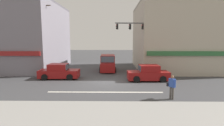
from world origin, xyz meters
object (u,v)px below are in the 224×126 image
Objects in this scene: sedan_crossing_center at (59,72)px; street_tree at (160,39)px; utility_pole_near_left at (46,38)px; sedan_parked_curbside at (148,74)px; pedestrian_foreground_with_bag at (172,86)px; traffic_light_mast at (146,38)px; van_crossing_leftbound at (108,63)px.

street_tree is at bearing 23.92° from sedan_crossing_center.
sedan_crossing_center is at bearing -48.69° from utility_pole_near_left.
pedestrian_foreground_with_bag reaches higher than sedan_parked_curbside.
utility_pole_near_left reaches higher than traffic_light_mast.
street_tree is 3.49× the size of pedestrian_foreground_with_bag.
pedestrian_foreground_with_bag is at bearing -87.73° from traffic_light_mast.
sedan_crossing_center is at bearing -156.08° from street_tree.
van_crossing_leftbound is (-4.28, 5.82, 0.29)m from sedan_parked_curbside.
traffic_light_mast is 9.01m from pedestrian_foreground_with_bag.
traffic_light_mast is 10.25m from sedan_crossing_center.
sedan_crossing_center is at bearing -168.80° from traffic_light_mast.
utility_pole_near_left is 4.95m from sedan_crossing_center.
pedestrian_foreground_with_bag is (0.51, -5.67, 0.24)m from sedan_parked_curbside.
traffic_light_mast is (-2.43, -3.39, 0.12)m from street_tree.
sedan_crossing_center is at bearing -134.79° from van_crossing_leftbound.
utility_pole_near_left is at bearing 163.78° from sedan_parked_curbside.
traffic_light_mast is 6.37m from van_crossing_leftbound.
utility_pole_near_left is at bearing 176.83° from traffic_light_mast.
traffic_light_mast is 3.71× the size of pedestrian_foreground_with_bag.
street_tree reaches higher than van_crossing_leftbound.
van_crossing_leftbound reaches higher than sedan_crossing_center.
van_crossing_leftbound reaches higher than pedestrian_foreground_with_bag.
street_tree is 7.47m from sedan_parked_curbside.
traffic_light_mast is (11.62, -0.64, -0.07)m from utility_pole_near_left.
pedestrian_foreground_with_bag is at bearing -100.12° from street_tree.
sedan_parked_curbside is 7.23m from van_crossing_leftbound.
sedan_parked_curbside is (-0.17, -2.69, -3.59)m from traffic_light_mast.
street_tree is at bearing 66.80° from sedan_parked_curbside.
sedan_parked_curbside is 5.70m from pedestrian_foreground_with_bag.
sedan_crossing_center is 0.89× the size of van_crossing_leftbound.
sedan_crossing_center is 2.48× the size of pedestrian_foreground_with_bag.
pedestrian_foreground_with_bag is (9.75, -6.49, 0.24)m from sedan_crossing_center.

